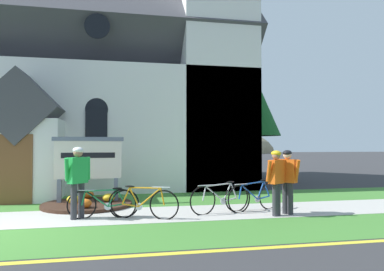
% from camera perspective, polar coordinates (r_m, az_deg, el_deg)
% --- Properties ---
extents(ground, '(140.00, 140.00, 0.00)m').
position_cam_1_polar(ground, '(12.09, -24.77, -9.83)').
color(ground, '#333335').
extents(sidewalk_slab, '(32.00, 2.10, 0.01)m').
position_cam_1_polar(sidewalk_slab, '(9.39, -16.60, -12.33)').
color(sidewalk_slab, '#B7B5AD').
rests_on(sidewalk_slab, ground).
extents(grass_verge, '(32.00, 2.15, 0.01)m').
position_cam_1_polar(grass_verge, '(7.33, -18.15, -15.45)').
color(grass_verge, '#427F33').
rests_on(grass_verge, ground).
extents(church_lawn, '(24.00, 2.88, 0.01)m').
position_cam_1_polar(church_lawn, '(11.84, -15.50, -10.07)').
color(church_lawn, '#427F33').
rests_on(church_lawn, ground).
extents(curb_paint_stripe, '(28.00, 0.16, 0.01)m').
position_cam_1_polar(curb_paint_stripe, '(6.16, -19.55, -18.19)').
color(curb_paint_stripe, yellow).
rests_on(curb_paint_stripe, ground).
extents(church_building, '(13.01, 11.14, 14.05)m').
position_cam_1_polar(church_building, '(17.67, -12.59, 8.25)').
color(church_building, white).
rests_on(church_building, ground).
extents(church_sign, '(2.06, 0.23, 2.02)m').
position_cam_1_polar(church_sign, '(11.13, -16.19, -3.79)').
color(church_sign, slate).
rests_on(church_sign, ground).
extents(flower_bed, '(2.55, 2.55, 0.34)m').
position_cam_1_polar(flower_bed, '(10.95, -16.33, -10.38)').
color(flower_bed, '#382319').
rests_on(flower_bed, ground).
extents(bicycle_yellow, '(1.72, 0.08, 0.75)m').
position_cam_1_polar(bicycle_yellow, '(9.09, -13.87, -10.45)').
color(bicycle_yellow, black).
rests_on(bicycle_yellow, ground).
extents(bicycle_green, '(1.72, 0.67, 0.85)m').
position_cam_1_polar(bicycle_green, '(9.94, 9.97, -9.54)').
color(bicycle_green, black).
rests_on(bicycle_green, ground).
extents(bicycle_red, '(1.73, 0.56, 0.83)m').
position_cam_1_polar(bicycle_red, '(9.49, 4.55, -9.93)').
color(bicycle_red, black).
rests_on(bicycle_red, ground).
extents(bicycle_black, '(1.67, 0.68, 0.82)m').
position_cam_1_polar(bicycle_black, '(8.83, -7.87, -10.63)').
color(bicycle_black, black).
rests_on(bicycle_black, ground).
extents(cyclist_in_green_jersey, '(0.59, 0.46, 1.64)m').
position_cam_1_polar(cyclist_in_green_jersey, '(9.25, 13.28, -6.58)').
color(cyclist_in_green_jersey, '#2D2D33').
rests_on(cyclist_in_green_jersey, ground).
extents(cyclist_in_yellow_jersey, '(0.55, 0.57, 1.73)m').
position_cam_1_polar(cyclist_in_yellow_jersey, '(9.08, -17.75, -6.22)').
color(cyclist_in_yellow_jersey, '#2D2D33').
rests_on(cyclist_in_yellow_jersey, ground).
extents(cyclist_in_orange_jersey, '(0.44, 0.68, 1.65)m').
position_cam_1_polar(cyclist_in_orange_jersey, '(9.54, 14.98, -6.37)').
color(cyclist_in_orange_jersey, '#2D2D33').
rests_on(cyclist_in_orange_jersey, ground).
extents(roadside_conifer, '(3.71, 3.71, 6.65)m').
position_cam_1_polar(roadside_conifer, '(19.04, 8.37, 6.53)').
color(roadside_conifer, '#3D2D1E').
rests_on(roadside_conifer, ground).
extents(distant_hill, '(74.87, 43.91, 18.15)m').
position_cam_1_polar(distant_hill, '(79.92, -13.18, -2.74)').
color(distant_hill, '#847A5B').
rests_on(distant_hill, ground).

